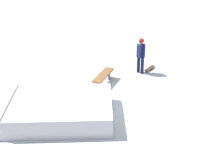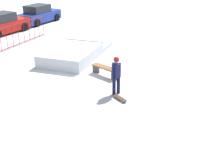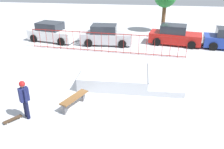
{
  "view_description": "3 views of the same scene",
  "coord_description": "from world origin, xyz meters",
  "px_view_note": "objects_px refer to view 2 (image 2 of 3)",
  "views": [
    {
      "loc": [
        -0.2,
        10.22,
        6.21
      ],
      "look_at": [
        -0.49,
        -1.03,
        0.9
      ],
      "focal_mm": 49.6,
      "sensor_mm": 36.0,
      "label": 1
    },
    {
      "loc": [
        -12.8,
        -6.67,
        5.69
      ],
      "look_at": [
        -2.14,
        -3.0,
        1.0
      ],
      "focal_mm": 46.32,
      "sensor_mm": 36.0,
      "label": 2
    },
    {
      "loc": [
        2.89,
        -10.98,
        5.9
      ],
      "look_at": [
        1.26,
        0.47,
        0.6
      ],
      "focal_mm": 38.01,
      "sensor_mm": 36.0,
      "label": 3
    }
  ],
  "objects_px": {
    "parked_car_blue": "(39,15)",
    "parked_car_red": "(3,24)",
    "skate_ramp": "(75,53)",
    "skater": "(116,73)",
    "park_bench": "(105,69)",
    "skateboard": "(120,98)"
  },
  "relations": [
    {
      "from": "parked_car_blue",
      "to": "parked_car_red",
      "type": "bearing_deg",
      "value": -179.36
    },
    {
      "from": "skate_ramp",
      "to": "skater",
      "type": "bearing_deg",
      "value": -135.28
    },
    {
      "from": "skate_ramp",
      "to": "park_bench",
      "type": "bearing_deg",
      "value": -127.79
    },
    {
      "from": "skater",
      "to": "parked_car_red",
      "type": "height_order",
      "value": "skater"
    },
    {
      "from": "skateboard",
      "to": "parked_car_blue",
      "type": "relative_size",
      "value": 0.18
    },
    {
      "from": "skater",
      "to": "park_bench",
      "type": "height_order",
      "value": "skater"
    },
    {
      "from": "parked_car_blue",
      "to": "park_bench",
      "type": "bearing_deg",
      "value": -125.95
    },
    {
      "from": "skate_ramp",
      "to": "park_bench",
      "type": "xyz_separation_m",
      "value": [
        -1.99,
        -2.65,
        0.04
      ]
    },
    {
      "from": "skate_ramp",
      "to": "park_bench",
      "type": "relative_size",
      "value": 3.34
    },
    {
      "from": "skater",
      "to": "parked_car_blue",
      "type": "relative_size",
      "value": 0.4
    },
    {
      "from": "skater",
      "to": "park_bench",
      "type": "relative_size",
      "value": 1.06
    },
    {
      "from": "skate_ramp",
      "to": "skater",
      "type": "xyz_separation_m",
      "value": [
        -3.74,
        -3.81,
        0.69
      ]
    },
    {
      "from": "park_bench",
      "to": "parked_car_blue",
      "type": "xyz_separation_m",
      "value": [
        9.66,
        9.86,
        0.37
      ]
    },
    {
      "from": "skate_ramp",
      "to": "park_bench",
      "type": "height_order",
      "value": "skate_ramp"
    },
    {
      "from": "skater",
      "to": "parked_car_blue",
      "type": "xyz_separation_m",
      "value": [
        11.4,
        11.02,
        -0.28
      ]
    },
    {
      "from": "skate_ramp",
      "to": "parked_car_blue",
      "type": "relative_size",
      "value": 1.26
    },
    {
      "from": "skateboard",
      "to": "parked_car_red",
      "type": "relative_size",
      "value": 0.18
    },
    {
      "from": "skateboard",
      "to": "skate_ramp",
      "type": "bearing_deg",
      "value": 170.03
    },
    {
      "from": "park_bench",
      "to": "parked_car_red",
      "type": "xyz_separation_m",
      "value": [
        5.44,
        10.44,
        0.37
      ]
    },
    {
      "from": "skateboard",
      "to": "parked_car_red",
      "type": "xyz_separation_m",
      "value": [
        7.69,
        11.93,
        0.65
      ]
    },
    {
      "from": "skate_ramp",
      "to": "skateboard",
      "type": "relative_size",
      "value": 7.1
    },
    {
      "from": "parked_car_blue",
      "to": "skate_ramp",
      "type": "bearing_deg",
      "value": -128.3
    }
  ]
}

